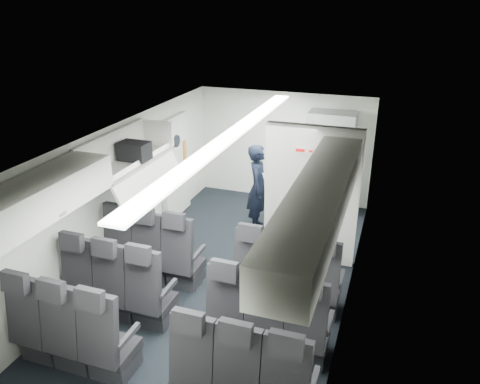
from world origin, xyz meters
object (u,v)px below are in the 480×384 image
Objects in this scene: boarding_door at (175,167)px; flight_attendant at (258,188)px; seat_row_front at (218,268)px; galley_unit at (329,163)px; seat_row_rear at (153,357)px; carry_on_bag at (134,151)px; seat_row_mid at (190,306)px.

flight_attendant is (1.59, -0.04, -0.18)m from boarding_door.
seat_row_front is at bearing 174.48° from flight_attendant.
boarding_door is at bearing -155.72° from galley_unit.
galley_unit is 1.23× the size of flight_attendant.
seat_row_front is 1.00× the size of seat_row_rear.
carry_on_bag is (0.27, -1.72, 0.86)m from boarding_door.
flight_attendant reaches higher than seat_row_front.
seat_row_rear is 2.92m from carry_on_bag.
carry_on_bag is at bearing 134.95° from flight_attendant.
carry_on_bag reaches higher than seat_row_front.
seat_row_rear is 1.79× the size of boarding_door.
seat_row_mid is at bearing 174.02° from flight_attendant.
boarding_door is at bearing 128.16° from seat_row_front.
boarding_door is (-1.64, 3.89, 0.55)m from seat_row_rear.
flight_attendant is (-1.00, -1.21, -0.18)m from galley_unit.
flight_attendant is at bearing 91.05° from seat_row_mid.
galley_unit reaches higher than flight_attendant.
boarding_door is at bearing 118.77° from seat_row_mid.
seat_row_mid is 2.97m from flight_attendant.
galley_unit is (0.95, 3.25, 0.55)m from seat_row_front.
galley_unit reaches higher than boarding_door.
seat_row_front is 8.02× the size of carry_on_bag.
seat_row_front is 2.08m from flight_attendant.
boarding_door reaches higher than seat_row_rear.
carry_on_bag is at bearing -81.06° from boarding_door.
boarding_door is at bearing 81.50° from flight_attendant.
boarding_door is 4.48× the size of carry_on_bag.
carry_on_bag reaches higher than seat_row_mid.
boarding_door is 1.94m from carry_on_bag.
seat_row_mid is at bearing 90.00° from seat_row_rear.
seat_row_front is 2.00m from carry_on_bag.
galley_unit is at bearing 77.12° from seat_row_mid.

